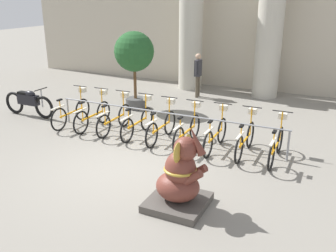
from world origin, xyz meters
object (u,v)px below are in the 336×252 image
(bicycle_3, at_px, (138,122))
(elephant_statue, at_px, (180,180))
(person_pedestrian, at_px, (198,71))
(bicycle_0, at_px, (72,111))
(bicycle_1, at_px, (93,114))
(motorcycle, at_px, (29,102))
(potted_tree, at_px, (134,55))
(bicycle_7, at_px, (245,139))
(bicycle_2, at_px, (115,118))
(bicycle_6, at_px, (216,134))
(bicycle_8, at_px, (276,144))
(bicycle_5, at_px, (188,130))
(bicycle_4, at_px, (162,126))

(bicycle_3, relative_size, elephant_statue, 1.08)
(person_pedestrian, bearing_deg, bicycle_0, -115.97)
(bicycle_1, bearing_deg, motorcycle, 178.88)
(potted_tree, bearing_deg, person_pedestrian, 58.60)
(motorcycle, bearing_deg, bicycle_1, -1.12)
(bicycle_0, bearing_deg, motorcycle, 177.17)
(bicycle_3, distance_m, bicycle_7, 2.99)
(bicycle_2, relative_size, bicycle_6, 1.00)
(bicycle_6, relative_size, elephant_statue, 1.08)
(bicycle_0, xyz_separation_m, bicycle_8, (5.99, -0.01, 0.00))
(elephant_statue, xyz_separation_m, motorcycle, (-6.55, 2.91, -0.08))
(bicycle_5, bearing_deg, elephant_statue, -70.20)
(bicycle_1, xyz_separation_m, bicycle_5, (2.99, -0.05, 0.00))
(bicycle_2, relative_size, bicycle_4, 1.00)
(elephant_statue, bearing_deg, motorcycle, 156.01)
(bicycle_1, distance_m, bicycle_4, 2.25)
(bicycle_6, distance_m, bicycle_7, 0.75)
(bicycle_7, relative_size, elephant_statue, 1.08)
(bicycle_5, distance_m, motorcycle, 5.54)
(bicycle_6, xyz_separation_m, bicycle_7, (0.75, 0.01, 0.00))
(person_pedestrian, bearing_deg, motorcycle, -131.80)
(elephant_statue, height_order, potted_tree, potted_tree)
(motorcycle, bearing_deg, bicycle_2, -0.81)
(bicycle_1, bearing_deg, bicycle_2, 0.24)
(bicycle_4, height_order, bicycle_8, same)
(bicycle_7, xyz_separation_m, person_pedestrian, (-3.00, 4.55, 0.58))
(bicycle_5, relative_size, motorcycle, 0.89)
(bicycle_1, xyz_separation_m, bicycle_6, (3.74, -0.00, 0.00))
(bicycle_6, xyz_separation_m, person_pedestrian, (-2.25, 4.56, 0.58))
(bicycle_0, xyz_separation_m, bicycle_6, (4.49, 0.04, 0.00))
(bicycle_5, distance_m, bicycle_6, 0.75)
(bicycle_8, height_order, elephant_statue, elephant_statue)
(bicycle_4, height_order, bicycle_5, same)
(bicycle_6, bearing_deg, bicycle_5, -176.67)
(bicycle_7, height_order, person_pedestrian, person_pedestrian)
(bicycle_6, bearing_deg, bicycle_2, 179.87)
(bicycle_2, relative_size, person_pedestrian, 1.07)
(bicycle_2, bearing_deg, motorcycle, 179.19)
(bicycle_1, relative_size, person_pedestrian, 1.07)
(bicycle_1, bearing_deg, bicycle_8, -0.55)
(bicycle_8, height_order, motorcycle, bicycle_8)
(bicycle_0, distance_m, bicycle_8, 5.99)
(bicycle_7, distance_m, potted_tree, 5.14)
(bicycle_7, distance_m, motorcycle, 7.03)
(bicycle_6, height_order, person_pedestrian, person_pedestrian)
(bicycle_4, relative_size, bicycle_5, 1.00)
(bicycle_0, bearing_deg, bicycle_4, 0.07)
(bicycle_0, xyz_separation_m, bicycle_1, (0.75, 0.04, 0.00))
(bicycle_1, distance_m, bicycle_3, 1.50)
(bicycle_7, relative_size, person_pedestrian, 1.07)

